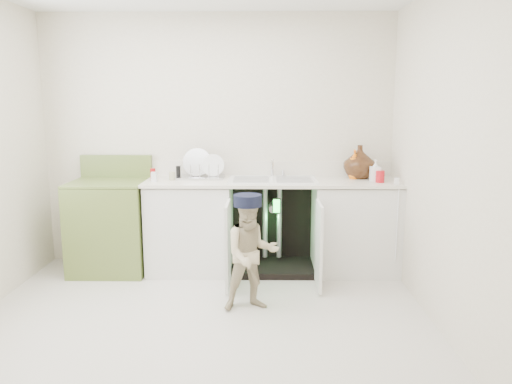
# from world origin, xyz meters

# --- Properties ---
(ground) EXTENTS (3.50, 3.50, 0.00)m
(ground) POSITION_xyz_m (0.00, 0.00, 0.00)
(ground) COLOR beige
(ground) RESTS_ON ground
(room_shell) EXTENTS (6.00, 5.50, 1.26)m
(room_shell) POSITION_xyz_m (0.00, 0.00, 1.25)
(room_shell) COLOR beige
(room_shell) RESTS_ON ground
(counter_run) EXTENTS (2.44, 1.02, 1.22)m
(counter_run) POSITION_xyz_m (0.58, 1.21, 0.48)
(counter_run) COLOR white
(counter_run) RESTS_ON ground
(avocado_stove) EXTENTS (0.72, 0.65, 1.11)m
(avocado_stove) POSITION_xyz_m (-1.03, 1.18, 0.46)
(avocado_stove) COLOR olive
(avocado_stove) RESTS_ON ground
(repair_worker) EXTENTS (0.52, 0.83, 0.93)m
(repair_worker) POSITION_xyz_m (0.37, 0.26, 0.47)
(repair_worker) COLOR beige
(repair_worker) RESTS_ON ground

